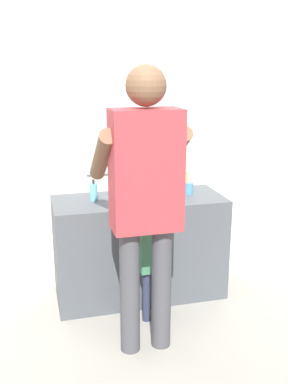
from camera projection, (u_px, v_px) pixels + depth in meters
name	position (u px, v px, depth m)	size (l,w,h in m)	color
ground_plane	(149.00, 311.00, 3.40)	(14.00, 14.00, 0.00)	#9E998E
back_wall	(129.00, 124.00, 3.61)	(4.40, 0.10, 2.70)	silver
vanity_cabinet	(139.00, 247.00, 3.57)	(1.32, 0.54, 0.81)	#4C5156
sink_basin	(140.00, 192.00, 3.43)	(0.33, 0.33, 0.11)	silver
faucet	(134.00, 183.00, 3.61)	(0.18, 0.14, 0.18)	#B7BABF
toothbrush_cup	(189.00, 188.00, 3.57)	(0.07, 0.07, 0.21)	#4C8EB2
soap_bottle	(94.00, 192.00, 3.39)	(0.06, 0.06, 0.16)	#66B2D1
child_toddler	(153.00, 255.00, 3.17)	(0.26, 0.26, 0.85)	#2D334C
adult_parent	(145.00, 188.00, 2.70)	(0.56, 0.59, 1.81)	#47474C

